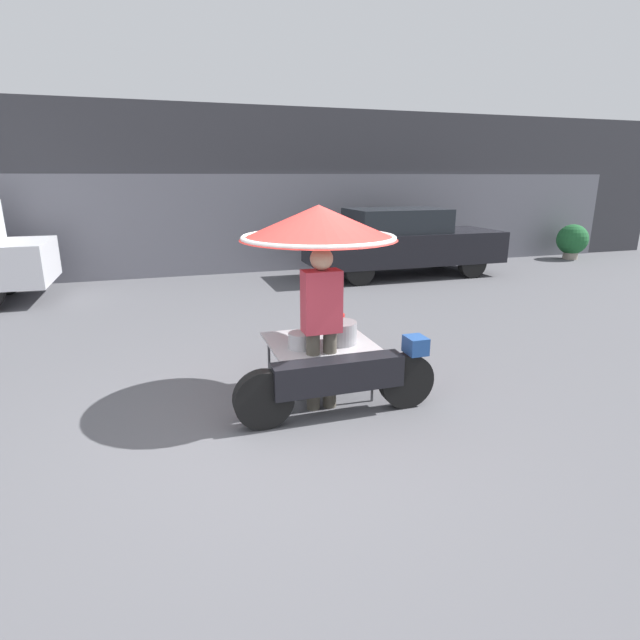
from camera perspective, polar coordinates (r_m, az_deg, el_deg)
ground_plane at (r=5.01m, az=-3.85°, el=-11.79°), size 36.00×36.00×0.00m
shopfront_building at (r=13.52m, az=-13.82°, el=14.08°), size 28.00×2.06×3.97m
vendor_motorcycle_cart at (r=5.18m, az=0.23°, el=7.21°), size 2.09×1.64×2.06m
vendor_person at (r=4.99m, az=0.17°, el=-0.05°), size 0.38×0.23×1.69m
parked_car at (r=12.31m, az=9.38°, el=8.83°), size 4.68×1.73×1.61m
potted_plant at (r=16.49m, az=26.88°, el=8.14°), size 0.87×0.87×1.01m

